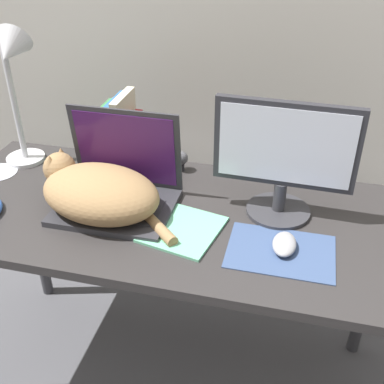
% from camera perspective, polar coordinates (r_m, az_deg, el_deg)
% --- Properties ---
extents(desk, '(1.39, 0.62, 0.71)m').
position_cam_1_polar(desk, '(1.45, -2.74, -4.90)').
color(desk, '#2D2B2B').
rests_on(desk, ground_plane).
extents(laptop, '(0.34, 0.26, 0.27)m').
position_cam_1_polar(laptop, '(1.43, -8.67, 0.38)').
color(laptop, '#2D2D33').
rests_on(laptop, desk).
extents(cat, '(0.45, 0.29, 0.15)m').
position_cam_1_polar(cat, '(1.39, -11.07, 0.04)').
color(cat, '#99754C').
rests_on(cat, desk).
extents(external_monitor, '(0.39, 0.18, 0.34)m').
position_cam_1_polar(external_monitor, '(1.33, 10.86, 4.03)').
color(external_monitor, '#333338').
rests_on(external_monitor, desk).
extents(mousepad, '(0.28, 0.20, 0.00)m').
position_cam_1_polar(mousepad, '(1.28, 10.47, -6.94)').
color(mousepad, '#384C75').
rests_on(mousepad, desk).
extents(computer_mouse, '(0.06, 0.10, 0.03)m').
position_cam_1_polar(computer_mouse, '(1.28, 10.89, -6.07)').
color(computer_mouse, '#99999E').
rests_on(computer_mouse, mousepad).
extents(book_row, '(0.12, 0.16, 0.26)m').
position_cam_1_polar(book_row, '(1.60, -8.61, 6.61)').
color(book_row, '#387A42').
rests_on(book_row, desk).
extents(desk_lamp, '(0.17, 0.17, 0.47)m').
position_cam_1_polar(desk_lamp, '(1.61, -20.45, 12.88)').
color(desk_lamp, silver).
rests_on(desk_lamp, desk).
extents(notepad, '(0.23, 0.24, 0.01)m').
position_cam_1_polar(notepad, '(1.33, -1.10, -4.46)').
color(notepad, '#6BBC93').
rests_on(notepad, desk).
extents(webcam, '(0.04, 0.04, 0.07)m').
position_cam_1_polar(webcam, '(1.59, -1.27, 3.95)').
color(webcam, '#232328').
rests_on(webcam, desk).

